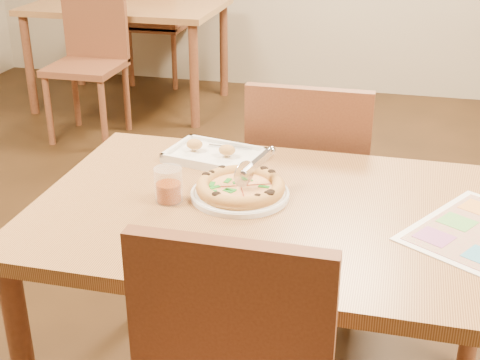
% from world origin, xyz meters
% --- Properties ---
extents(dining_table, '(1.30, 0.85, 0.72)m').
position_xyz_m(dining_table, '(0.00, 0.00, 0.63)').
color(dining_table, '#9F733F').
rests_on(dining_table, ground).
extents(chair_far, '(0.42, 0.42, 0.47)m').
position_xyz_m(chair_far, '(-0.00, 0.60, 0.57)').
color(chair_far, brown).
rests_on(chair_far, ground).
extents(bg_table, '(1.30, 0.85, 0.72)m').
position_xyz_m(bg_table, '(-1.60, 2.80, 0.63)').
color(bg_table, '#9F733F').
rests_on(bg_table, ground).
extents(bg_chair_near, '(0.42, 0.42, 0.47)m').
position_xyz_m(bg_chair_near, '(-1.60, 2.20, 0.57)').
color(bg_chair_near, brown).
rests_on(bg_chair_near, ground).
extents(bg_chair_far, '(0.42, 0.42, 0.47)m').
position_xyz_m(bg_chair_far, '(-1.60, 3.30, 0.57)').
color(bg_chair_far, brown).
rests_on(bg_chair_far, ground).
extents(plate, '(0.30, 0.30, 0.01)m').
position_xyz_m(plate, '(-0.11, 0.04, 0.73)').
color(plate, white).
rests_on(plate, dining_table).
extents(pizza, '(0.25, 0.25, 0.04)m').
position_xyz_m(pizza, '(-0.11, 0.04, 0.75)').
color(pizza, '#DA954A').
rests_on(pizza, plate).
extents(pizza_cutter, '(0.09, 0.13, 0.09)m').
position_xyz_m(pizza_cutter, '(-0.08, 0.07, 0.80)').
color(pizza_cutter, silver).
rests_on(pizza_cutter, pizza).
extents(appetizer_tray, '(0.31, 0.24, 0.05)m').
position_xyz_m(appetizer_tray, '(-0.26, 0.28, 0.73)').
color(appetizer_tray, silver).
rests_on(appetizer_tray, dining_table).
extents(glass_tumbler, '(0.08, 0.08, 0.10)m').
position_xyz_m(glass_tumbler, '(-0.29, -0.03, 0.76)').
color(glass_tumbler, '#83310A').
rests_on(glass_tumbler, dining_table).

